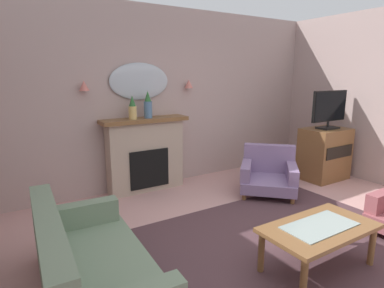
{
  "coord_description": "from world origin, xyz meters",
  "views": [
    {
      "loc": [
        -2.48,
        -1.95,
        1.82
      ],
      "look_at": [
        -0.33,
        1.53,
        0.92
      ],
      "focal_mm": 29.76,
      "sensor_mm": 36.0,
      "label": 1
    }
  ],
  "objects_px": {
    "coffee_table": "(319,232)",
    "tv_cabinet": "(324,154)",
    "mantel_vase_left": "(148,106)",
    "wall_sconce_right": "(189,84)",
    "tv_flatscreen": "(329,109)",
    "armchair_near_fireplace": "(268,173)",
    "floral_couch": "(85,263)",
    "mantel_vase_right": "(132,108)",
    "wall_sconce_left": "(84,86)",
    "fireplace": "(146,155)",
    "wall_mirror": "(140,81)"
  },
  "relations": [
    {
      "from": "wall_sconce_right",
      "to": "wall_sconce_left",
      "type": "bearing_deg",
      "value": 180.0
    },
    {
      "from": "wall_mirror",
      "to": "tv_cabinet",
      "type": "xyz_separation_m",
      "value": [
        2.9,
        -1.27,
        -1.26
      ]
    },
    {
      "from": "mantel_vase_left",
      "to": "fireplace",
      "type": "bearing_deg",
      "value": 150.47
    },
    {
      "from": "coffee_table",
      "to": "tv_flatscreen",
      "type": "height_order",
      "value": "tv_flatscreen"
    },
    {
      "from": "mantel_vase_right",
      "to": "wall_sconce_right",
      "type": "height_order",
      "value": "wall_sconce_right"
    },
    {
      "from": "mantel_vase_left",
      "to": "mantel_vase_right",
      "type": "bearing_deg",
      "value": 180.0
    },
    {
      "from": "mantel_vase_right",
      "to": "tv_cabinet",
      "type": "bearing_deg",
      "value": -19.48
    },
    {
      "from": "mantel_vase_left",
      "to": "armchair_near_fireplace",
      "type": "height_order",
      "value": "mantel_vase_left"
    },
    {
      "from": "wall_sconce_right",
      "to": "floral_couch",
      "type": "distance_m",
      "value": 3.44
    },
    {
      "from": "mantel_vase_right",
      "to": "wall_sconce_right",
      "type": "xyz_separation_m",
      "value": [
        1.05,
        0.12,
        0.34
      ]
    },
    {
      "from": "mantel_vase_left",
      "to": "wall_sconce_left",
      "type": "relative_size",
      "value": 2.96
    },
    {
      "from": "wall_sconce_right",
      "to": "floral_couch",
      "type": "relative_size",
      "value": 0.08
    },
    {
      "from": "mantel_vase_left",
      "to": "wall_sconce_right",
      "type": "xyz_separation_m",
      "value": [
        0.8,
        0.12,
        0.31
      ]
    },
    {
      "from": "wall_mirror",
      "to": "armchair_near_fireplace",
      "type": "distance_m",
      "value": 2.45
    },
    {
      "from": "wall_sconce_right",
      "to": "mantel_vase_left",
      "type": "bearing_deg",
      "value": -171.47
    },
    {
      "from": "coffee_table",
      "to": "armchair_near_fireplace",
      "type": "xyz_separation_m",
      "value": [
        1.08,
        1.72,
        -0.08
      ]
    },
    {
      "from": "wall_sconce_left",
      "to": "coffee_table",
      "type": "height_order",
      "value": "wall_sconce_left"
    },
    {
      "from": "wall_sconce_left",
      "to": "floral_couch",
      "type": "height_order",
      "value": "wall_sconce_left"
    },
    {
      "from": "tv_flatscreen",
      "to": "wall_sconce_left",
      "type": "bearing_deg",
      "value": 161.74
    },
    {
      "from": "mantel_vase_left",
      "to": "coffee_table",
      "type": "relative_size",
      "value": 0.38
    },
    {
      "from": "wall_mirror",
      "to": "fireplace",
      "type": "bearing_deg",
      "value": -90.0
    },
    {
      "from": "coffee_table",
      "to": "tv_cabinet",
      "type": "bearing_deg",
      "value": 35.38
    },
    {
      "from": "wall_sconce_left",
      "to": "armchair_near_fireplace",
      "type": "height_order",
      "value": "wall_sconce_left"
    },
    {
      "from": "wall_sconce_right",
      "to": "coffee_table",
      "type": "bearing_deg",
      "value": -96.74
    },
    {
      "from": "floral_couch",
      "to": "armchair_near_fireplace",
      "type": "bearing_deg",
      "value": 18.01
    },
    {
      "from": "mantel_vase_right",
      "to": "wall_sconce_left",
      "type": "distance_m",
      "value": 0.74
    },
    {
      "from": "mantel_vase_right",
      "to": "wall_sconce_left",
      "type": "xyz_separation_m",
      "value": [
        -0.65,
        0.12,
        0.34
      ]
    },
    {
      "from": "wall_mirror",
      "to": "tv_flatscreen",
      "type": "height_order",
      "value": "wall_mirror"
    },
    {
      "from": "wall_sconce_right",
      "to": "armchair_near_fireplace",
      "type": "bearing_deg",
      "value": -58.42
    },
    {
      "from": "fireplace",
      "to": "floral_couch",
      "type": "relative_size",
      "value": 0.77
    },
    {
      "from": "wall_mirror",
      "to": "coffee_table",
      "type": "bearing_deg",
      "value": -80.33
    },
    {
      "from": "mantel_vase_right",
      "to": "wall_sconce_left",
      "type": "relative_size",
      "value": 2.52
    },
    {
      "from": "mantel_vase_right",
      "to": "wall_mirror",
      "type": "xyz_separation_m",
      "value": [
        0.2,
        0.17,
        0.39
      ]
    },
    {
      "from": "wall_mirror",
      "to": "armchair_near_fireplace",
      "type": "bearing_deg",
      "value": -38.12
    },
    {
      "from": "armchair_near_fireplace",
      "to": "fireplace",
      "type": "bearing_deg",
      "value": 145.2
    },
    {
      "from": "tv_flatscreen",
      "to": "coffee_table",
      "type": "bearing_deg",
      "value": -144.95
    },
    {
      "from": "mantel_vase_right",
      "to": "fireplace",
      "type": "bearing_deg",
      "value": 8.06
    },
    {
      "from": "wall_sconce_right",
      "to": "tv_flatscreen",
      "type": "xyz_separation_m",
      "value": [
        2.05,
        -1.24,
        -0.41
      ]
    },
    {
      "from": "mantel_vase_left",
      "to": "armchair_near_fireplace",
      "type": "distance_m",
      "value": 2.14
    },
    {
      "from": "armchair_near_fireplace",
      "to": "wall_sconce_left",
      "type": "bearing_deg",
      "value": 153.9
    },
    {
      "from": "floral_couch",
      "to": "tv_cabinet",
      "type": "xyz_separation_m",
      "value": [
        4.35,
        0.96,
        0.13
      ]
    },
    {
      "from": "mantel_vase_left",
      "to": "wall_sconce_right",
      "type": "distance_m",
      "value": 0.87
    },
    {
      "from": "wall_mirror",
      "to": "tv_flatscreen",
      "type": "xyz_separation_m",
      "value": [
        2.9,
        -1.29,
        -0.46
      ]
    },
    {
      "from": "mantel_vase_right",
      "to": "wall_sconce_right",
      "type": "relative_size",
      "value": 2.52
    },
    {
      "from": "mantel_vase_right",
      "to": "tv_cabinet",
      "type": "distance_m",
      "value": 3.4
    },
    {
      "from": "coffee_table",
      "to": "tv_flatscreen",
      "type": "bearing_deg",
      "value": 35.05
    },
    {
      "from": "tv_cabinet",
      "to": "armchair_near_fireplace",
      "type": "bearing_deg",
      "value": 178.94
    },
    {
      "from": "mantel_vase_right",
      "to": "coffee_table",
      "type": "xyz_separation_m",
      "value": [
        0.71,
        -2.79,
        -0.94
      ]
    },
    {
      "from": "tv_cabinet",
      "to": "tv_flatscreen",
      "type": "height_order",
      "value": "tv_flatscreen"
    },
    {
      "from": "armchair_near_fireplace",
      "to": "tv_cabinet",
      "type": "distance_m",
      "value": 1.32
    }
  ]
}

